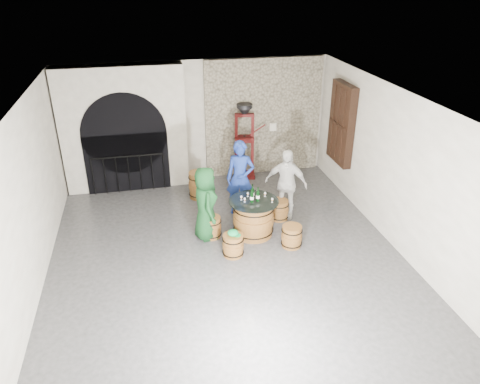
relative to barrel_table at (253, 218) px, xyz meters
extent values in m
plane|color=#313133|center=(-0.73, -0.67, -0.41)|extent=(8.00, 8.00, 0.00)
plane|color=beige|center=(-0.73, 3.33, 1.19)|extent=(8.00, 0.00, 8.00)
plane|color=beige|center=(-0.73, -4.67, 1.19)|extent=(8.00, 0.00, 8.00)
plane|color=beige|center=(-4.23, -0.67, 1.19)|extent=(0.00, 8.00, 8.00)
plane|color=beige|center=(2.77, -0.67, 1.19)|extent=(0.00, 8.00, 8.00)
plane|color=beige|center=(-0.73, -0.67, 2.79)|extent=(8.00, 8.00, 0.00)
cube|color=gray|center=(1.07, 3.27, 1.19)|extent=(3.20, 0.12, 3.18)
cube|color=beige|center=(-2.63, 3.08, 1.19)|extent=(3.10, 0.50, 3.18)
cube|color=black|center=(-2.63, 2.81, 0.37)|extent=(2.10, 0.03, 1.55)
cylinder|color=black|center=(-2.63, 2.81, 1.14)|extent=(2.10, 0.03, 2.10)
cylinder|color=black|center=(-2.63, 2.75, 0.57)|extent=(1.79, 0.04, 0.04)
cylinder|color=black|center=(-3.52, 2.75, 0.08)|extent=(0.02, 0.02, 0.98)
cylinder|color=black|center=(-3.23, 2.75, 0.08)|extent=(0.02, 0.02, 0.98)
cylinder|color=black|center=(-2.93, 2.75, 0.08)|extent=(0.02, 0.02, 0.98)
cylinder|color=black|center=(-2.63, 2.75, 0.08)|extent=(0.02, 0.02, 0.98)
cylinder|color=black|center=(-2.33, 2.75, 0.08)|extent=(0.02, 0.02, 0.98)
cylinder|color=black|center=(-2.04, 2.75, 0.08)|extent=(0.02, 0.02, 0.98)
cylinder|color=black|center=(-1.74, 2.75, 0.08)|extent=(0.02, 0.02, 0.98)
cube|color=black|center=(2.66, 1.73, 1.39)|extent=(0.20, 1.10, 2.00)
cube|color=black|center=(2.61, 1.73, 1.39)|extent=(0.06, 0.88, 1.76)
cube|color=black|center=(2.64, 1.73, 1.39)|extent=(0.22, 0.92, 0.06)
cube|color=black|center=(2.64, 1.44, 1.39)|extent=(0.22, 0.06, 1.80)
cube|color=black|center=(2.64, 1.73, 1.39)|extent=(0.22, 0.06, 1.80)
cube|color=black|center=(2.64, 2.02, 1.39)|extent=(0.22, 0.06, 1.80)
cylinder|color=brown|center=(0.00, 0.00, -0.02)|extent=(0.83, 0.83, 0.78)
cylinder|color=brown|center=(0.00, 0.00, -0.02)|extent=(0.88, 0.88, 0.17)
torus|color=black|center=(0.00, 0.00, -0.28)|extent=(0.88, 0.88, 0.02)
torus|color=black|center=(0.00, 0.00, 0.25)|extent=(0.88, 0.88, 0.02)
cylinder|color=brown|center=(0.00, 0.00, 0.38)|extent=(0.84, 0.84, 0.02)
cylinder|color=black|center=(0.00, 0.00, 0.41)|extent=(1.08, 1.08, 0.01)
cylinder|color=brown|center=(-0.91, 0.10, -0.18)|extent=(0.40, 0.40, 0.46)
cylinder|color=brown|center=(-0.91, 0.10, -0.18)|extent=(0.43, 0.43, 0.10)
torus|color=black|center=(-0.91, 0.10, -0.34)|extent=(0.44, 0.44, 0.02)
torus|color=black|center=(-0.91, 0.10, -0.03)|extent=(0.44, 0.44, 0.02)
cylinder|color=brown|center=(-0.91, 0.10, 0.06)|extent=(0.41, 0.41, 0.02)
cylinder|color=brown|center=(-0.06, 0.92, -0.18)|extent=(0.40, 0.40, 0.46)
cylinder|color=brown|center=(-0.06, 0.92, -0.18)|extent=(0.43, 0.43, 0.10)
torus|color=black|center=(-0.06, 0.92, -0.34)|extent=(0.44, 0.44, 0.02)
torus|color=black|center=(-0.06, 0.92, -0.03)|extent=(0.44, 0.44, 0.02)
cylinder|color=brown|center=(-0.06, 0.92, 0.06)|extent=(0.41, 0.41, 0.02)
cylinder|color=brown|center=(0.75, 0.53, -0.18)|extent=(0.40, 0.40, 0.46)
cylinder|color=brown|center=(0.75, 0.53, -0.18)|extent=(0.43, 0.43, 0.10)
torus|color=black|center=(0.75, 0.53, -0.34)|extent=(0.44, 0.44, 0.02)
torus|color=black|center=(0.75, 0.53, -0.03)|extent=(0.44, 0.44, 0.02)
cylinder|color=brown|center=(0.75, 0.53, 0.06)|extent=(0.41, 0.41, 0.02)
cylinder|color=brown|center=(0.67, -0.63, -0.18)|extent=(0.40, 0.40, 0.46)
cylinder|color=brown|center=(0.67, -0.63, -0.18)|extent=(0.43, 0.43, 0.10)
torus|color=black|center=(0.67, -0.63, -0.34)|extent=(0.44, 0.44, 0.02)
torus|color=black|center=(0.67, -0.63, -0.03)|extent=(0.44, 0.44, 0.02)
cylinder|color=brown|center=(0.67, -0.63, 0.06)|extent=(0.41, 0.41, 0.02)
cylinder|color=brown|center=(-0.60, -0.70, -0.18)|extent=(0.40, 0.40, 0.46)
cylinder|color=brown|center=(-0.60, -0.70, -0.18)|extent=(0.43, 0.43, 0.10)
torus|color=black|center=(-0.60, -0.70, -0.34)|extent=(0.44, 0.44, 0.02)
torus|color=black|center=(-0.60, -0.70, -0.03)|extent=(0.44, 0.44, 0.02)
cylinder|color=brown|center=(-0.60, -0.70, 0.06)|extent=(0.41, 0.41, 0.02)
ellipsoid|color=#0C863E|center=(-0.60, -0.70, 0.12)|extent=(0.22, 0.22, 0.12)
cylinder|color=#0C863E|center=(-0.52, -0.73, 0.07)|extent=(0.14, 0.14, 0.01)
imported|color=#113C1A|center=(-1.02, 0.11, 0.41)|extent=(0.56, 0.82, 1.63)
imported|color=navy|center=(-0.07, 1.04, 0.49)|extent=(0.75, 0.61, 1.79)
imported|color=silver|center=(0.92, 0.65, 0.42)|extent=(1.05, 0.85, 1.67)
cylinder|color=black|center=(-0.05, -0.05, 0.53)|extent=(0.07, 0.07, 0.22)
cylinder|color=white|center=(-0.05, -0.05, 0.52)|extent=(0.08, 0.08, 0.06)
cone|color=black|center=(-0.05, -0.05, 0.65)|extent=(0.07, 0.07, 0.05)
cylinder|color=black|center=(-0.05, -0.05, 0.71)|extent=(0.03, 0.03, 0.07)
cylinder|color=black|center=(0.08, -0.03, 0.53)|extent=(0.07, 0.07, 0.22)
cylinder|color=white|center=(0.08, -0.03, 0.52)|extent=(0.08, 0.08, 0.06)
cone|color=black|center=(0.08, -0.03, 0.65)|extent=(0.07, 0.07, 0.05)
cylinder|color=black|center=(0.08, -0.03, 0.71)|extent=(0.03, 0.03, 0.07)
cylinder|color=black|center=(0.00, 0.13, 0.53)|extent=(0.07, 0.07, 0.22)
cylinder|color=white|center=(0.00, 0.13, 0.52)|extent=(0.08, 0.08, 0.06)
cone|color=black|center=(0.00, 0.13, 0.65)|extent=(0.07, 0.07, 0.05)
cylinder|color=black|center=(0.00, 0.13, 0.71)|extent=(0.03, 0.03, 0.07)
cylinder|color=brown|center=(-0.92, 2.04, -0.07)|extent=(0.48, 0.48, 0.67)
cylinder|color=brown|center=(-0.92, 2.04, -0.07)|extent=(0.51, 0.51, 0.15)
torus|color=black|center=(-0.92, 2.04, -0.30)|extent=(0.52, 0.52, 0.02)
torus|color=black|center=(-0.92, 2.04, 0.15)|extent=(0.52, 0.52, 0.02)
cylinder|color=brown|center=(-0.92, 2.04, 0.27)|extent=(0.49, 0.49, 0.02)
cube|color=#490E0C|center=(0.49, 3.03, -0.35)|extent=(0.64, 0.55, 0.11)
cube|color=#490E0C|center=(0.49, 3.03, 0.71)|extent=(0.56, 0.41, 0.13)
cube|color=#490E0C|center=(0.49, 3.03, 1.36)|extent=(0.53, 0.22, 0.08)
cylinder|color=black|center=(0.49, 3.03, 0.25)|extent=(0.06, 0.06, 1.09)
cylinder|color=black|center=(0.49, 3.03, 1.62)|extent=(0.42, 0.42, 0.10)
cone|color=black|center=(0.49, 3.03, 1.48)|extent=(0.42, 0.42, 0.22)
cube|color=#490E0C|center=(0.27, 3.07, 0.52)|extent=(0.09, 0.09, 1.75)
cube|color=#490E0C|center=(0.70, 2.99, 0.52)|extent=(0.09, 0.09, 1.75)
cylinder|color=#490E0C|center=(0.80, 2.93, 0.96)|extent=(0.47, 0.12, 0.34)
cube|color=silver|center=(1.32, 3.19, 0.94)|extent=(0.18, 0.10, 0.22)
camera|label=1|loc=(-2.11, -8.29, 4.88)|focal=34.00mm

